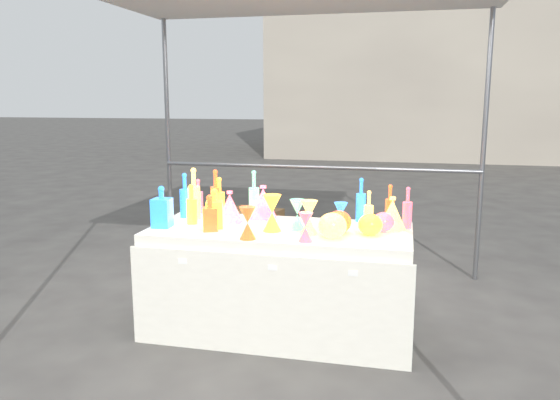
% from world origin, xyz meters
% --- Properties ---
extents(ground, '(80.00, 80.00, 0.00)m').
position_xyz_m(ground, '(0.00, 0.00, 0.00)').
color(ground, '#615E5A').
rests_on(ground, ground).
extents(display_table, '(1.84, 0.83, 0.75)m').
position_xyz_m(display_table, '(0.00, -0.01, 0.37)').
color(display_table, white).
rests_on(display_table, ground).
extents(background_building, '(14.00, 6.00, 6.00)m').
position_xyz_m(background_building, '(4.00, 14.00, 3.00)').
color(background_building, '#B6AB97').
rests_on(background_building, ground).
extents(cardboard_box_closed, '(0.65, 0.54, 0.42)m').
position_xyz_m(cardboard_box_closed, '(-0.80, 2.17, 0.21)').
color(cardboard_box_closed, '#9F7347').
rests_on(cardboard_box_closed, ground).
extents(cardboard_box_flat, '(0.77, 0.67, 0.05)m').
position_xyz_m(cardboard_box_flat, '(0.40, 2.34, 0.03)').
color(cardboard_box_flat, '#9F7347').
rests_on(cardboard_box_flat, ground).
extents(bottle_0, '(0.10, 0.10, 0.31)m').
position_xyz_m(bottle_0, '(-0.52, 0.24, 0.90)').
color(bottle_0, red).
rests_on(bottle_0, display_table).
extents(bottle_1, '(0.09, 0.09, 0.34)m').
position_xyz_m(bottle_1, '(-0.78, 0.19, 0.92)').
color(bottle_1, '#1A903D').
rests_on(bottle_1, display_table).
extents(bottle_2, '(0.10, 0.10, 0.37)m').
position_xyz_m(bottle_2, '(-0.55, 0.24, 0.93)').
color(bottle_2, orange).
rests_on(bottle_2, display_table).
extents(bottle_3, '(0.08, 0.08, 0.27)m').
position_xyz_m(bottle_3, '(-0.74, 0.35, 0.89)').
color(bottle_3, '#2121C0').
rests_on(bottle_3, display_table).
extents(bottle_4, '(0.11, 0.11, 0.39)m').
position_xyz_m(bottle_4, '(-0.69, 0.16, 0.94)').
color(bottle_4, '#158879').
rests_on(bottle_4, display_table).
extents(bottle_5, '(0.09, 0.09, 0.37)m').
position_xyz_m(bottle_5, '(-0.26, 0.27, 0.93)').
color(bottle_5, '#AB2268').
rests_on(bottle_5, display_table).
extents(bottle_6, '(0.09, 0.09, 0.29)m').
position_xyz_m(bottle_6, '(-0.65, -0.01, 0.89)').
color(bottle_6, red).
rests_on(bottle_6, display_table).
extents(decanter_0, '(0.14, 0.14, 0.28)m').
position_xyz_m(decanter_0, '(-0.45, -0.08, 0.89)').
color(decanter_0, red).
rests_on(decanter_0, display_table).
extents(decanter_1, '(0.13, 0.13, 0.25)m').
position_xyz_m(decanter_1, '(-0.45, -0.17, 0.88)').
color(decanter_1, orange).
rests_on(decanter_1, display_table).
extents(decanter_2, '(0.13, 0.13, 0.29)m').
position_xyz_m(decanter_2, '(-0.81, -0.15, 0.90)').
color(decanter_2, '#1A903D').
rests_on(decanter_2, display_table).
extents(hourglass_0, '(0.11, 0.11, 0.21)m').
position_xyz_m(hourglass_0, '(-0.14, -0.34, 0.86)').
color(hourglass_0, orange).
rests_on(hourglass_0, display_table).
extents(hourglass_1, '(0.10, 0.10, 0.19)m').
position_xyz_m(hourglass_1, '(0.24, -0.31, 0.84)').
color(hourglass_1, '#2121C0').
rests_on(hourglass_1, display_table).
extents(hourglass_2, '(0.15, 0.15, 0.23)m').
position_xyz_m(hourglass_2, '(0.23, -0.12, 0.86)').
color(hourglass_2, '#158879').
rests_on(hourglass_2, display_table).
extents(hourglass_3, '(0.12, 0.12, 0.21)m').
position_xyz_m(hourglass_3, '(0.12, -0.01, 0.86)').
color(hourglass_3, '#AB2268').
rests_on(hourglass_3, display_table).
extents(hourglass_4, '(0.15, 0.15, 0.25)m').
position_xyz_m(hourglass_4, '(-0.03, -0.09, 0.88)').
color(hourglass_4, red).
rests_on(hourglass_4, display_table).
extents(hourglass_5, '(0.11, 0.11, 0.19)m').
position_xyz_m(hourglass_5, '(0.41, 0.06, 0.84)').
color(hourglass_5, '#1A903D').
rests_on(hourglass_5, display_table).
extents(globe_0, '(0.21, 0.21, 0.13)m').
position_xyz_m(globe_0, '(0.62, -0.06, 0.81)').
color(globe_0, red).
rests_on(globe_0, display_table).
extents(globe_1, '(0.24, 0.24, 0.15)m').
position_xyz_m(globe_1, '(0.39, -0.20, 0.82)').
color(globe_1, '#158879').
rests_on(globe_1, display_table).
extents(globe_2, '(0.20, 0.20, 0.14)m').
position_xyz_m(globe_2, '(0.41, -0.05, 0.82)').
color(globe_2, orange).
rests_on(globe_2, display_table).
extents(globe_3, '(0.15, 0.15, 0.12)m').
position_xyz_m(globe_3, '(0.70, 0.06, 0.81)').
color(globe_3, '#2121C0').
rests_on(globe_3, display_table).
extents(lampshade_0, '(0.25, 0.25, 0.23)m').
position_xyz_m(lampshade_0, '(-0.40, 0.11, 0.87)').
color(lampshade_0, '#FFAD35').
rests_on(lampshade_0, display_table).
extents(lampshade_1, '(0.26, 0.26, 0.25)m').
position_xyz_m(lampshade_1, '(-0.19, 0.28, 0.88)').
color(lampshade_1, '#FFAD35').
rests_on(lampshade_1, display_table).
extents(lampshade_3, '(0.20, 0.20, 0.23)m').
position_xyz_m(lampshade_3, '(0.76, 0.15, 0.86)').
color(lampshade_3, '#158879').
rests_on(lampshade_3, display_table).
extents(bottle_8, '(0.09, 0.09, 0.32)m').
position_xyz_m(bottle_8, '(0.53, 0.35, 0.91)').
color(bottle_8, '#1A903D').
rests_on(bottle_8, display_table).
extents(bottle_9, '(0.08, 0.08, 0.29)m').
position_xyz_m(bottle_9, '(0.74, 0.29, 0.90)').
color(bottle_9, orange).
rests_on(bottle_9, display_table).
extents(bottle_10, '(0.08, 0.08, 0.29)m').
position_xyz_m(bottle_10, '(0.86, 0.20, 0.90)').
color(bottle_10, '#2121C0').
rests_on(bottle_10, display_table).
extents(bottle_11, '(0.08, 0.08, 0.28)m').
position_xyz_m(bottle_11, '(0.60, 0.05, 0.89)').
color(bottle_11, '#158879').
rests_on(bottle_11, display_table).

